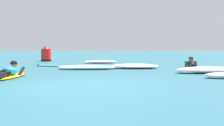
# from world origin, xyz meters

# --- Properties ---
(ground_plane) EXTENTS (120.00, 120.00, 0.00)m
(ground_plane) POSITION_xyz_m (0.00, 10.00, 0.00)
(ground_plane) COLOR #2D6B7A
(surfer_near) EXTENTS (0.78, 2.68, 0.54)m
(surfer_near) POSITION_xyz_m (-2.53, 1.70, 0.13)
(surfer_near) COLOR yellow
(surfer_near) RESTS_ON ground
(surfer_far) EXTENTS (0.67, 2.67, 0.54)m
(surfer_far) POSITION_xyz_m (3.26, 6.89, 0.14)
(surfer_far) COLOR #2DB2D1
(surfer_far) RESTS_ON ground
(drifting_surfboard) EXTENTS (1.88, 0.79, 0.16)m
(drifting_surfboard) POSITION_xyz_m (-3.02, 7.64, 0.03)
(drifting_surfboard) COLOR #2DB2D1
(drifting_surfboard) RESTS_ON ground
(whitewater_mid_left) EXTENTS (1.92, 1.32, 0.18)m
(whitewater_mid_left) POSITION_xyz_m (-1.24, 10.68, 0.08)
(whitewater_mid_left) COLOR white
(whitewater_mid_left) RESTS_ON ground
(whitewater_mid_right) EXTENTS (2.04, 1.19, 0.20)m
(whitewater_mid_right) POSITION_xyz_m (0.91, 6.46, 0.09)
(whitewater_mid_right) COLOR white
(whitewater_mid_right) RESTS_ON ground
(whitewater_back) EXTENTS (2.42, 1.58, 0.23)m
(whitewater_back) POSITION_xyz_m (3.55, 4.33, 0.11)
(whitewater_back) COLOR white
(whitewater_back) RESTS_ON ground
(whitewater_far_band) EXTENTS (2.42, 1.16, 0.18)m
(whitewater_far_band) POSITION_xyz_m (-0.97, 5.58, 0.09)
(whitewater_far_band) COLOR white
(whitewater_far_band) RESTS_ON ground
(channel_marker_buoy) EXTENTS (0.63, 0.63, 1.01)m
(channel_marker_buoy) POSITION_xyz_m (-5.00, 12.84, 0.40)
(channel_marker_buoy) COLOR red
(channel_marker_buoy) RESTS_ON ground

